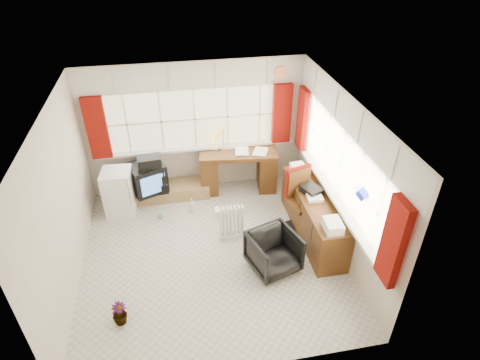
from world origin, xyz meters
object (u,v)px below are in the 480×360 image
object	(u,v)px
desk_lamp	(223,134)
mini_fridge	(119,192)
desk	(238,167)
office_chair	(274,252)
task_chair	(300,197)
crt_tv	(148,178)
tv_bench	(172,190)
radiator	(231,225)
credenza	(313,215)

from	to	relation	value
desk_lamp	mini_fridge	xyz separation A→B (m)	(-1.96, -0.53, -0.70)
desk	office_chair	distance (m)	2.27
task_chair	office_chair	world-z (taller)	task_chair
crt_tv	task_chair	bearing A→B (deg)	-24.91
desk_lamp	tv_bench	world-z (taller)	desk_lamp
office_chair	radiator	world-z (taller)	office_chair
radiator	desk	bearing A→B (deg)	75.29
task_chair	desk	bearing A→B (deg)	121.31
crt_tv	office_chair	bearing A→B (deg)	-48.66
desk_lamp	task_chair	xyz separation A→B (m)	(1.07, -1.47, -0.54)
credenza	radiator	bearing A→B (deg)	173.93
desk	task_chair	world-z (taller)	task_chair
tv_bench	task_chair	bearing A→B (deg)	-30.64
desk_lamp	credenza	xyz separation A→B (m)	(1.23, -1.74, -0.74)
desk	radiator	size ratio (longest dim) A/B	2.43
office_chair	credenza	distance (m)	1.07
credenza	tv_bench	size ratio (longest dim) A/B	1.43
crt_tv	desk_lamp	bearing A→B (deg)	11.73
desk_lamp	tv_bench	bearing A→B (deg)	-168.15
desk_lamp	desk	bearing A→B (deg)	-28.48
desk	credenza	distance (m)	1.87
desk	tv_bench	world-z (taller)	desk
task_chair	mini_fridge	xyz separation A→B (m)	(-3.03, 0.94, -0.17)
desk	credenza	bearing A→B (deg)	-58.71
desk_lamp	tv_bench	distance (m)	1.47
office_chair	credenza	bearing A→B (deg)	19.72
office_chair	tv_bench	distance (m)	2.62
desk_lamp	crt_tv	world-z (taller)	desk_lamp
tv_bench	credenza	bearing A→B (deg)	-33.70
office_chair	task_chair	bearing A→B (deg)	35.28
desk_lamp	office_chair	xyz separation A→B (m)	(0.39, -2.40, -0.81)
tv_bench	radiator	bearing A→B (deg)	-56.11
desk_lamp	mini_fridge	distance (m)	2.15
task_chair	crt_tv	distance (m)	2.79
radiator	credenza	bearing A→B (deg)	-6.07
desk	crt_tv	distance (m)	1.72
crt_tv	mini_fridge	world-z (taller)	mini_fridge
mini_fridge	radiator	bearing A→B (deg)	-30.11
credenza	tv_bench	distance (m)	2.75
radiator	mini_fridge	world-z (taller)	mini_fridge
credenza	task_chair	bearing A→B (deg)	121.19
credenza	crt_tv	distance (m)	3.05
task_chair	office_chair	xyz separation A→B (m)	(-0.68, -0.92, -0.28)
credenza	crt_tv	xyz separation A→B (m)	(-2.69, 1.44, 0.13)
office_chair	radiator	size ratio (longest dim) A/B	1.11
radiator	mini_fridge	bearing A→B (deg)	149.89
radiator	tv_bench	size ratio (longest dim) A/B	0.45
tv_bench	mini_fridge	world-z (taller)	mini_fridge
task_chair	office_chair	size ratio (longest dim) A/B	1.61
mini_fridge	desk	bearing A→B (deg)	9.99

